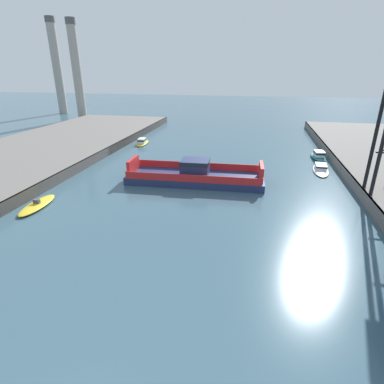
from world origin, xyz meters
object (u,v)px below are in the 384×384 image
(moored_boat_mid_left, at_px, (321,169))
(smokestack_distant_a, at_px, (56,64))
(moored_boat_mid_right, at_px, (318,156))
(chain_ferry, at_px, (195,175))
(moored_boat_near_right, at_px, (37,205))
(smokestack_distant_b, at_px, (76,67))
(moored_boat_near_left, at_px, (142,142))

(moored_boat_mid_left, bearing_deg, smokestack_distant_a, 146.46)
(moored_boat_mid_left, distance_m, moored_boat_mid_right, 8.11)
(chain_ferry, distance_m, moored_boat_mid_right, 27.51)
(moored_boat_near_right, bearing_deg, smokestack_distant_b, 116.01)
(chain_ferry, bearing_deg, smokestack_distant_b, 132.70)
(moored_boat_near_left, height_order, moored_boat_mid_left, moored_boat_near_left)
(moored_boat_near_right, bearing_deg, moored_boat_mid_right, 38.71)
(moored_boat_near_left, bearing_deg, smokestack_distant_a, 137.93)
(chain_ferry, height_order, moored_boat_mid_left, chain_ferry)
(moored_boat_near_right, bearing_deg, moored_boat_mid_left, 31.26)
(smokestack_distant_a, bearing_deg, moored_boat_mid_left, -33.54)
(moored_boat_near_left, distance_m, moored_boat_mid_left, 39.13)
(moored_boat_mid_left, height_order, moored_boat_mid_right, moored_boat_mid_right)
(chain_ferry, relative_size, moored_boat_near_left, 2.95)
(moored_boat_near_left, xyz_separation_m, moored_boat_mid_right, (37.89, -4.68, 0.05))
(moored_boat_near_left, xyz_separation_m, moored_boat_near_right, (-0.81, -35.69, -0.27))
(moored_boat_near_left, distance_m, moored_boat_near_right, 35.70)
(smokestack_distant_a, bearing_deg, chain_ferry, -45.34)
(moored_boat_near_left, height_order, smokestack_distant_b, smokestack_distant_b)
(moored_boat_near_left, relative_size, moored_boat_near_right, 1.02)
(smokestack_distant_b, bearing_deg, moored_boat_near_left, -43.92)
(moored_boat_mid_left, xyz_separation_m, smokestack_distant_b, (-71.39, 45.85, 16.27))
(chain_ferry, xyz_separation_m, moored_boat_mid_right, (20.91, 17.87, -0.50))
(moored_boat_mid_right, bearing_deg, chain_ferry, -139.48)
(moored_boat_near_left, height_order, smokestack_distant_a, smokestack_distant_a)
(smokestack_distant_b, bearing_deg, smokestack_distant_a, 142.68)
(moored_boat_mid_left, height_order, smokestack_distant_a, smokestack_distant_a)
(chain_ferry, distance_m, moored_boat_near_left, 28.23)
(moored_boat_near_right, xyz_separation_m, moored_boat_mid_left, (37.81, 22.96, 0.13))
(moored_boat_near_right, bearing_deg, smokestack_distant_a, 121.13)
(smokestack_distant_b, bearing_deg, chain_ferry, -47.30)
(moored_boat_mid_right, height_order, smokestack_distant_b, smokestack_distant_b)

